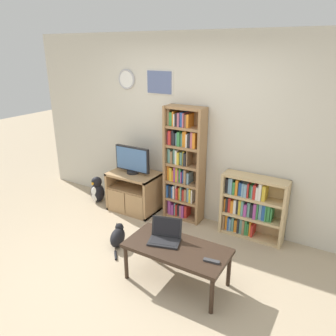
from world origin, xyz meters
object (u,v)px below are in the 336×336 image
laptop (165,235)px  cat (118,236)px  bookshelf_tall (183,165)px  remote_near_laptop (212,261)px  coffee_table (177,250)px  penguin_figurine (97,191)px  bookshelf_short (250,206)px  tv_stand (134,191)px  television (132,160)px

laptop → cat: 0.93m
bookshelf_tall → remote_near_laptop: bookshelf_tall is taller
coffee_table → bookshelf_tall: bearing=115.7°
cat → penguin_figurine: size_ratio=1.07×
bookshelf_short → coffee_table: bookshelf_short is taller
coffee_table → remote_near_laptop: size_ratio=6.60×
tv_stand → laptop: 1.66m
television → bookshelf_short: television is taller
tv_stand → remote_near_laptop: tv_stand is taller
tv_stand → penguin_figurine: bearing=-172.8°
remote_near_laptop → cat: bearing=69.8°
laptop → bookshelf_tall: bearing=93.7°
penguin_figurine → coffee_table: bearing=-27.0°
penguin_figurine → bookshelf_tall: bearing=10.2°
laptop → remote_near_laptop: (0.58, -0.10, -0.05)m
television → laptop: size_ratio=1.48×
television → laptop: (1.23, -1.10, -0.31)m
bookshelf_short → coffee_table: 1.37m
remote_near_laptop → laptop: bearing=72.0°
television → penguin_figurine: 0.92m
bookshelf_short → penguin_figurine: size_ratio=1.97×
tv_stand → television: 0.51m
remote_near_laptop → penguin_figurine: (-2.49, 1.11, -0.25)m
tv_stand → bookshelf_tall: size_ratio=0.45×
bookshelf_short → cat: size_ratio=1.84×
bookshelf_short → penguin_figurine: (-2.44, -0.26, -0.23)m
bookshelf_tall → bookshelf_short: bearing=-0.1°
remote_near_laptop → cat: 1.48m
penguin_figurine → television: bearing=7.2°
tv_stand → remote_near_laptop: 2.17m
coffee_table → penguin_figurine: bearing=153.0°
tv_stand → television: (-0.01, -0.00, 0.51)m
bookshelf_tall → bookshelf_short: bookshelf_tall is taller
television → remote_near_laptop: (1.81, -1.20, -0.36)m
bookshelf_tall → cat: (-0.36, -1.07, -0.70)m
coffee_table → cat: coffee_table is taller
bookshelf_short → penguin_figurine: bookshelf_short is taller
remote_near_laptop → television: bearing=48.3°
bookshelf_short → coffee_table: size_ratio=0.79×
cat → bookshelf_tall: bearing=50.9°
coffee_table → remote_near_laptop: 0.42m
cat → penguin_figurine: bearing=122.4°
coffee_table → cat: 1.06m
bookshelf_tall → laptop: bearing=-69.8°
tv_stand → laptop: bearing=-41.9°
coffee_table → penguin_figurine: 2.34m
television → bookshelf_tall: bookshelf_tall is taller
bookshelf_short → laptop: (-0.53, -1.27, 0.07)m
television → remote_near_laptop: television is taller
television → coffee_table: size_ratio=0.53×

